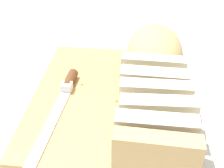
{
  "coord_description": "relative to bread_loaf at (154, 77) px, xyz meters",
  "views": [
    {
      "loc": [
        0.49,
        0.06,
        0.41
      ],
      "look_at": [
        0.0,
        0.0,
        0.05
      ],
      "focal_mm": 50.09,
      "sensor_mm": 36.0,
      "label": 1
    }
  ],
  "objects": [
    {
      "name": "crumb_near_loaf",
      "position": [
        -0.02,
        -0.15,
        -0.05
      ],
      "size": [
        0.0,
        0.0,
        0.0
      ],
      "primitive_type": "sphere",
      "color": "#996633",
      "rests_on": "cutting_board"
    },
    {
      "name": "bread_loaf",
      "position": [
        0.0,
        0.0,
        0.0
      ],
      "size": [
        0.43,
        0.13,
        0.1
      ],
      "rotation": [
        0.0,
        0.0,
        0.02
      ],
      "color": "tan",
      "rests_on": "cutting_board"
    },
    {
      "name": "cutting_board",
      "position": [
        0.01,
        -0.08,
        -0.06
      ],
      "size": [
        0.39,
        0.32,
        0.02
      ],
      "primitive_type": "cube",
      "rotation": [
        0.0,
        0.0,
        0.02
      ],
      "color": "tan",
      "rests_on": "ground_plane"
    },
    {
      "name": "crumb_near_knife",
      "position": [
        0.02,
        -0.07,
        -0.05
      ],
      "size": [
        0.0,
        0.0,
        0.0
      ],
      "primitive_type": "sphere",
      "color": "#996633",
      "rests_on": "cutting_board"
    },
    {
      "name": "bread_knife",
      "position": [
        0.02,
        -0.18,
        -0.04
      ],
      "size": [
        0.28,
        0.03,
        0.02
      ],
      "rotation": [
        0.0,
        0.0,
        -0.05
      ],
      "color": "silver",
      "rests_on": "cutting_board"
    },
    {
      "name": "ground_plane",
      "position": [
        0.01,
        -0.08,
        -0.07
      ],
      "size": [
        3.0,
        3.0,
        0.0
      ],
      "primitive_type": "plane",
      "color": "beige"
    }
  ]
}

